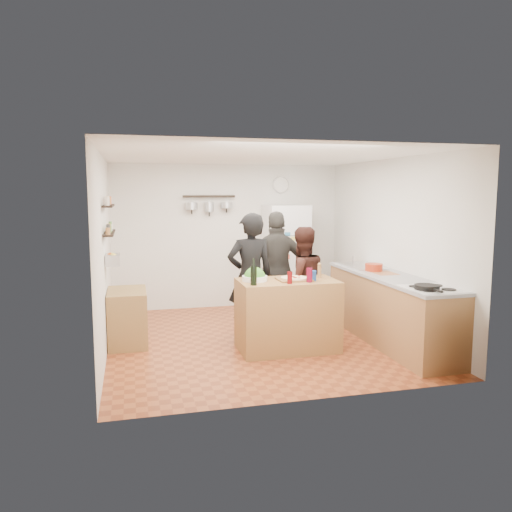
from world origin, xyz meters
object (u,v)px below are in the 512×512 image
object	(u,v)px
side_table	(128,317)
pepper_mill	(319,272)
salt_canister	(313,276)
wine_bottle	(254,276)
person_back	(277,270)
skillet	(427,287)
red_bowl	(374,267)
prep_island	(287,315)
person_left	(250,277)
counter_run	(390,309)
salad_bowl	(255,278)
person_center	(301,283)
wall_clock	(281,185)
fridge	(286,257)

from	to	relation	value
side_table	pepper_mill	bearing A→B (deg)	-15.79
salt_canister	wine_bottle	bearing A→B (deg)	-172.87
person_back	skillet	distance (m)	2.36
salt_canister	red_bowl	distance (m)	1.20
prep_island	person_left	size ratio (longest dim) A/B	0.71
person_left	counter_run	bearing A→B (deg)	160.83
pepper_mill	red_bowl	world-z (taller)	pepper_mill
salad_bowl	salt_canister	world-z (taller)	salt_canister
person_center	wall_clock	size ratio (longest dim) A/B	5.18
person_left	wall_clock	xyz separation A→B (m)	(1.05, 2.07, 1.27)
person_left	person_center	size ratio (longest dim) A/B	1.13
person_back	counter_run	world-z (taller)	person_back
wall_clock	prep_island	bearing A→B (deg)	-104.86
skillet	fridge	world-z (taller)	fridge
person_left	person_center	xyz separation A→B (m)	(0.71, -0.07, -0.10)
prep_island	counter_run	distance (m)	1.44
pepper_mill	salt_canister	size ratio (longest dim) A/B	1.23
person_left	red_bowl	distance (m)	1.76
skillet	side_table	bearing A→B (deg)	152.18
person_back	red_bowl	world-z (taller)	person_back
wall_clock	red_bowl	bearing A→B (deg)	-72.66
person_left	salad_bowl	bearing A→B (deg)	81.25
salt_canister	person_back	bearing A→B (deg)	96.49
skillet	red_bowl	bearing A→B (deg)	87.93
person_left	skillet	bearing A→B (deg)	135.67
prep_island	wall_clock	size ratio (longest dim) A/B	4.17
person_center	skillet	xyz separation A→B (m)	(0.99, -1.49, 0.17)
counter_run	wall_clock	world-z (taller)	wall_clock
skillet	red_bowl	xyz separation A→B (m)	(0.05, 1.39, 0.02)
person_left	side_table	xyz separation A→B (m)	(-1.64, 0.20, -0.51)
wall_clock	person_back	bearing A→B (deg)	-108.25
skillet	salad_bowl	bearing A→B (deg)	148.73
person_left	counter_run	distance (m)	1.94
pepper_mill	side_table	bearing A→B (deg)	164.21
person_left	person_center	world-z (taller)	person_left
pepper_mill	fridge	bearing A→B (deg)	83.81
person_back	skillet	size ratio (longest dim) A/B	6.25
wine_bottle	counter_run	bearing A→B (deg)	5.82
wine_bottle	pepper_mill	distance (m)	0.99
wine_bottle	person_left	xyz separation A→B (m)	(0.14, 0.76, -0.15)
salt_canister	red_bowl	world-z (taller)	salt_canister
red_bowl	fridge	distance (m)	2.04
fridge	wall_clock	bearing A→B (deg)	90.00
person_center	red_bowl	distance (m)	1.07
wine_bottle	person_center	world-z (taller)	person_center
salad_bowl	fridge	xyz separation A→B (m)	(1.11, 2.23, -0.04)
salt_canister	fridge	bearing A→B (deg)	80.72
salt_canister	counter_run	bearing A→B (deg)	4.91
salad_bowl	wall_clock	distance (m)	3.04
red_bowl	pepper_mill	bearing A→B (deg)	-161.45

